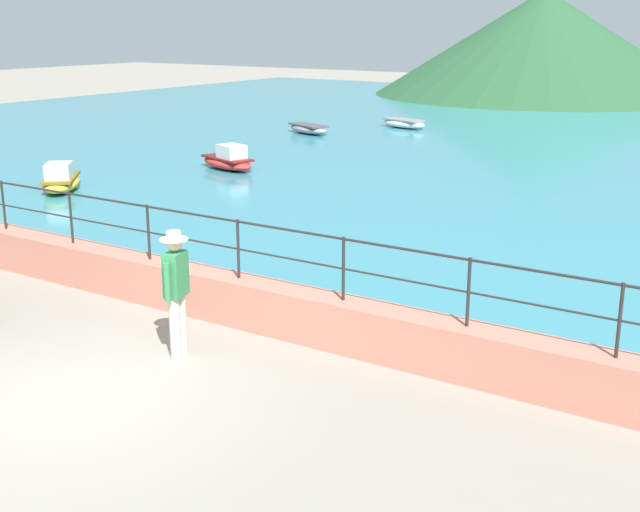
{
  "coord_description": "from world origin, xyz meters",
  "views": [
    {
      "loc": [
        7.55,
        -6.02,
        4.42
      ],
      "look_at": [
        1.13,
        3.7,
        1.1
      ],
      "focal_mm": 46.59,
      "sensor_mm": 36.0,
      "label": 1
    }
  ],
  "objects": [
    {
      "name": "ground_plane",
      "position": [
        0.0,
        0.0,
        0.0
      ],
      "size": [
        120.0,
        120.0,
        0.0
      ],
      "primitive_type": "plane",
      "color": "gray"
    },
    {
      "name": "promenade_wall",
      "position": [
        0.0,
        3.2,
        0.35
      ],
      "size": [
        20.0,
        0.56,
        0.7
      ],
      "primitive_type": "cube",
      "color": "tan",
      "rests_on": "ground"
    },
    {
      "name": "railing",
      "position": [
        0.0,
        3.2,
        1.32
      ],
      "size": [
        18.44,
        0.04,
        0.9
      ],
      "color": "#282623",
      "rests_on": "promenade_wall"
    },
    {
      "name": "boat_3",
      "position": [
        -11.14,
        21.41,
        0.26
      ],
      "size": [
        2.47,
        1.74,
        0.36
      ],
      "color": "gray",
      "rests_on": "lake_water"
    },
    {
      "name": "boat_5",
      "position": [
        -10.16,
        8.29,
        0.33
      ],
      "size": [
        2.19,
        2.32,
        0.76
      ],
      "color": "gold",
      "rests_on": "lake_water"
    },
    {
      "name": "boat_1",
      "position": [
        -8.54,
        13.26,
        0.33
      ],
      "size": [
        2.47,
        1.58,
        0.76
      ],
      "color": "red",
      "rests_on": "lake_water"
    },
    {
      "name": "boat_0",
      "position": [
        -8.82,
        25.09,
        0.26
      ],
      "size": [
        2.46,
        1.55,
        0.36
      ],
      "color": "white",
      "rests_on": "lake_water"
    },
    {
      "name": "hill_main",
      "position": [
        -9.5,
        43.83,
        3.09
      ],
      "size": [
        20.02,
        20.02,
        6.18
      ],
      "primitive_type": "cone",
      "color": "#285633",
      "rests_on": "ground"
    },
    {
      "name": "person_walking",
      "position": [
        0.12,
        1.73,
        0.98
      ],
      "size": [
        0.38,
        0.55,
        1.75
      ],
      "color": "beige",
      "rests_on": "ground"
    },
    {
      "name": "lake_water",
      "position": [
        0.0,
        25.84,
        0.03
      ],
      "size": [
        64.0,
        44.32,
        0.06
      ],
      "primitive_type": "cube",
      "color": "teal",
      "rests_on": "ground"
    }
  ]
}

